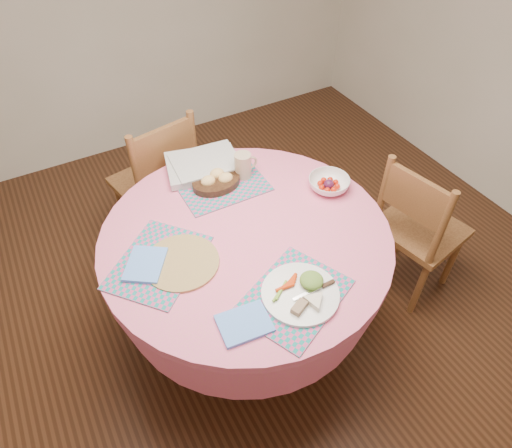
{
  "coord_description": "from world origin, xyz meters",
  "views": [
    {
      "loc": [
        -0.62,
        -1.2,
        2.13
      ],
      "look_at": [
        0.05,
        0.0,
        0.78
      ],
      "focal_mm": 32.0,
      "sensor_mm": 36.0,
      "label": 1
    }
  ],
  "objects_px": {
    "chair_right": "(416,228)",
    "latte_mug": "(243,165)",
    "chair_back": "(159,181)",
    "dining_table": "(246,263)",
    "fruit_bowl": "(329,184)",
    "dinner_plate": "(303,293)",
    "bread_bowl": "(216,181)",
    "wicker_trivet": "(182,262)"
  },
  "relations": [
    {
      "from": "chair_right",
      "to": "latte_mug",
      "type": "xyz_separation_m",
      "value": [
        -0.75,
        0.49,
        0.36
      ]
    },
    {
      "from": "chair_back",
      "to": "latte_mug",
      "type": "bearing_deg",
      "value": 108.38
    },
    {
      "from": "dining_table",
      "to": "fruit_bowl",
      "type": "height_order",
      "value": "fruit_bowl"
    },
    {
      "from": "chair_right",
      "to": "latte_mug",
      "type": "height_order",
      "value": "latte_mug"
    },
    {
      "from": "chair_back",
      "to": "fruit_bowl",
      "type": "distance_m",
      "value": 1.02
    },
    {
      "from": "dinner_plate",
      "to": "bread_bowl",
      "type": "xyz_separation_m",
      "value": [
        0.0,
        0.73,
        0.01
      ]
    },
    {
      "from": "chair_back",
      "to": "wicker_trivet",
      "type": "distance_m",
      "value": 0.93
    },
    {
      "from": "dinner_plate",
      "to": "latte_mug",
      "type": "height_order",
      "value": "latte_mug"
    },
    {
      "from": "dining_table",
      "to": "chair_right",
      "type": "height_order",
      "value": "chair_right"
    },
    {
      "from": "dining_table",
      "to": "wicker_trivet",
      "type": "distance_m",
      "value": 0.36
    },
    {
      "from": "chair_right",
      "to": "fruit_bowl",
      "type": "relative_size",
      "value": 3.92
    },
    {
      "from": "chair_back",
      "to": "dining_table",
      "type": "bearing_deg",
      "value": 86.16
    },
    {
      "from": "fruit_bowl",
      "to": "chair_right",
      "type": "bearing_deg",
      "value": -25.26
    },
    {
      "from": "chair_right",
      "to": "wicker_trivet",
      "type": "distance_m",
      "value": 1.27
    },
    {
      "from": "latte_mug",
      "to": "chair_right",
      "type": "bearing_deg",
      "value": -32.98
    },
    {
      "from": "chair_right",
      "to": "bread_bowl",
      "type": "distance_m",
      "value": 1.07
    },
    {
      "from": "latte_mug",
      "to": "fruit_bowl",
      "type": "height_order",
      "value": "latte_mug"
    },
    {
      "from": "bread_bowl",
      "to": "dining_table",
      "type": "bearing_deg",
      "value": -94.82
    },
    {
      "from": "dinner_plate",
      "to": "latte_mug",
      "type": "relative_size",
      "value": 2.37
    },
    {
      "from": "chair_right",
      "to": "bread_bowl",
      "type": "relative_size",
      "value": 3.81
    },
    {
      "from": "chair_back",
      "to": "bread_bowl",
      "type": "bearing_deg",
      "value": 94.3
    },
    {
      "from": "bread_bowl",
      "to": "latte_mug",
      "type": "height_order",
      "value": "latte_mug"
    },
    {
      "from": "wicker_trivet",
      "to": "chair_back",
      "type": "bearing_deg",
      "value": 77.75
    },
    {
      "from": "dining_table",
      "to": "latte_mug",
      "type": "xyz_separation_m",
      "value": [
        0.17,
        0.34,
        0.26
      ]
    },
    {
      "from": "dining_table",
      "to": "bread_bowl",
      "type": "height_order",
      "value": "bread_bowl"
    },
    {
      "from": "dining_table",
      "to": "chair_right",
      "type": "distance_m",
      "value": 0.94
    },
    {
      "from": "chair_back",
      "to": "fruit_bowl",
      "type": "bearing_deg",
      "value": 115.74
    },
    {
      "from": "chair_right",
      "to": "bread_bowl",
      "type": "xyz_separation_m",
      "value": [
        -0.89,
        0.48,
        0.33
      ]
    },
    {
      "from": "dinner_plate",
      "to": "wicker_trivet",
      "type": "bearing_deg",
      "value": 131.93
    },
    {
      "from": "dinner_plate",
      "to": "bread_bowl",
      "type": "distance_m",
      "value": 0.73
    },
    {
      "from": "bread_bowl",
      "to": "dinner_plate",
      "type": "bearing_deg",
      "value": -90.01
    },
    {
      "from": "dinner_plate",
      "to": "bread_bowl",
      "type": "height_order",
      "value": "bread_bowl"
    },
    {
      "from": "chair_back",
      "to": "bread_bowl",
      "type": "relative_size",
      "value": 4.0
    },
    {
      "from": "chair_right",
      "to": "fruit_bowl",
      "type": "bearing_deg",
      "value": 53.43
    },
    {
      "from": "wicker_trivet",
      "to": "bread_bowl",
      "type": "distance_m",
      "value": 0.49
    },
    {
      "from": "wicker_trivet",
      "to": "latte_mug",
      "type": "height_order",
      "value": "latte_mug"
    },
    {
      "from": "latte_mug",
      "to": "wicker_trivet",
      "type": "bearing_deg",
      "value": -142.33
    },
    {
      "from": "wicker_trivet",
      "to": "fruit_bowl",
      "type": "relative_size",
      "value": 1.34
    },
    {
      "from": "bread_bowl",
      "to": "latte_mug",
      "type": "relative_size",
      "value": 1.88
    },
    {
      "from": "latte_mug",
      "to": "fruit_bowl",
      "type": "relative_size",
      "value": 0.55
    },
    {
      "from": "dining_table",
      "to": "dinner_plate",
      "type": "bearing_deg",
      "value": -85.81
    },
    {
      "from": "chair_back",
      "to": "latte_mug",
      "type": "height_order",
      "value": "chair_back"
    }
  ]
}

